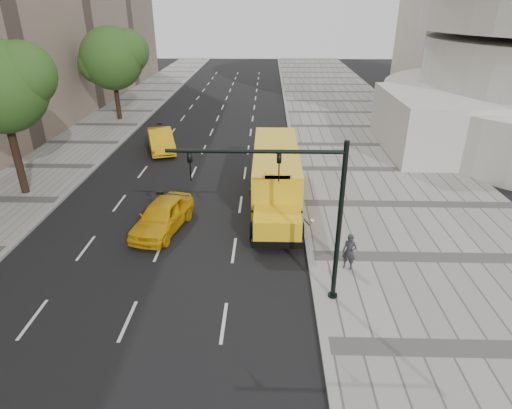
{
  "coord_description": "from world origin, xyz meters",
  "views": [
    {
      "loc": [
        4.0,
        -22.08,
        10.47
      ],
      "look_at": [
        3.5,
        -4.0,
        1.9
      ],
      "focal_mm": 30.0,
      "sensor_mm": 36.0,
      "label": 1
    }
  ],
  "objects_px": {
    "taxi_near": "(162,216)",
    "pedestrian": "(349,252)",
    "tree_c": "(113,58)",
    "traffic_signal": "(301,204)",
    "tree_b": "(1,86)",
    "taxi_far": "(161,141)",
    "school_bus": "(276,171)"
  },
  "relations": [
    {
      "from": "tree_b",
      "to": "school_bus",
      "type": "distance_m",
      "value": 15.61
    },
    {
      "from": "traffic_signal",
      "to": "taxi_near",
      "type": "bearing_deg",
      "value": 139.78
    },
    {
      "from": "tree_b",
      "to": "school_bus",
      "type": "bearing_deg",
      "value": -1.08
    },
    {
      "from": "school_bus",
      "to": "pedestrian",
      "type": "height_order",
      "value": "school_bus"
    },
    {
      "from": "tree_b",
      "to": "tree_c",
      "type": "xyz_separation_m",
      "value": [
        0.01,
        17.95,
        -0.57
      ]
    },
    {
      "from": "taxi_near",
      "to": "taxi_far",
      "type": "height_order",
      "value": "taxi_far"
    },
    {
      "from": "tree_b",
      "to": "traffic_signal",
      "type": "distance_m",
      "value": 18.45
    },
    {
      "from": "taxi_far",
      "to": "tree_b",
      "type": "bearing_deg",
      "value": -144.29
    },
    {
      "from": "tree_b",
      "to": "school_bus",
      "type": "height_order",
      "value": "tree_b"
    },
    {
      "from": "taxi_far",
      "to": "school_bus",
      "type": "bearing_deg",
      "value": -63.61
    },
    {
      "from": "school_bus",
      "to": "pedestrian",
      "type": "relative_size",
      "value": 7.18
    },
    {
      "from": "tree_c",
      "to": "taxi_near",
      "type": "relative_size",
      "value": 1.85
    },
    {
      "from": "school_bus",
      "to": "pedestrian",
      "type": "bearing_deg",
      "value": -67.68
    },
    {
      "from": "tree_b",
      "to": "pedestrian",
      "type": "bearing_deg",
      "value": -23.03
    },
    {
      "from": "taxi_near",
      "to": "pedestrian",
      "type": "height_order",
      "value": "pedestrian"
    },
    {
      "from": "tree_c",
      "to": "traffic_signal",
      "type": "relative_size",
      "value": 1.35
    },
    {
      "from": "taxi_near",
      "to": "traffic_signal",
      "type": "relative_size",
      "value": 0.73
    },
    {
      "from": "tree_b",
      "to": "pedestrian",
      "type": "relative_size",
      "value": 5.51
    },
    {
      "from": "tree_b",
      "to": "traffic_signal",
      "type": "bearing_deg",
      "value": -31.6
    },
    {
      "from": "school_bus",
      "to": "taxi_near",
      "type": "distance_m",
      "value": 6.98
    },
    {
      "from": "tree_c",
      "to": "traffic_signal",
      "type": "distance_m",
      "value": 31.69
    },
    {
      "from": "taxi_far",
      "to": "pedestrian",
      "type": "relative_size",
      "value": 3.13
    },
    {
      "from": "school_bus",
      "to": "traffic_signal",
      "type": "xyz_separation_m",
      "value": [
        0.69,
        -9.31,
        2.33
      ]
    },
    {
      "from": "traffic_signal",
      "to": "pedestrian",
      "type": "bearing_deg",
      "value": 40.47
    },
    {
      "from": "tree_b",
      "to": "taxi_far",
      "type": "distance_m",
      "value": 11.92
    },
    {
      "from": "tree_c",
      "to": "pedestrian",
      "type": "relative_size",
      "value": 5.36
    },
    {
      "from": "taxi_far",
      "to": "traffic_signal",
      "type": "distance_m",
      "value": 20.67
    },
    {
      "from": "taxi_near",
      "to": "pedestrian",
      "type": "xyz_separation_m",
      "value": [
        8.73,
        -3.44,
        0.16
      ]
    },
    {
      "from": "pedestrian",
      "to": "traffic_signal",
      "type": "distance_m",
      "value": 4.37
    },
    {
      "from": "taxi_far",
      "to": "pedestrian",
      "type": "xyz_separation_m",
      "value": [
        11.72,
        -16.14,
        0.12
      ]
    },
    {
      "from": "taxi_far",
      "to": "pedestrian",
      "type": "height_order",
      "value": "pedestrian"
    },
    {
      "from": "tree_b",
      "to": "pedestrian",
      "type": "height_order",
      "value": "tree_b"
    }
  ]
}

